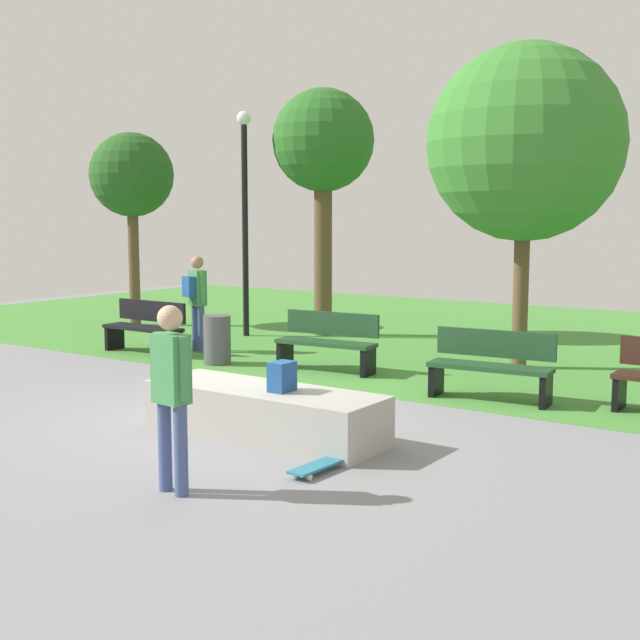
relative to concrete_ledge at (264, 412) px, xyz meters
The scene contains 15 objects.
ground_plane 1.08m from the concrete_ledge, 147.64° to the left, with size 28.00×28.00×0.00m, color gray.
grass_lawn 8.55m from the concrete_ledge, 95.91° to the left, with size 26.60×12.12×0.01m, color #478C38.
concrete_ledge is the anchor object (origin of this frame).
backpack_on_ledge 0.51m from the concrete_ledge, ahead, with size 0.28×0.20×0.32m, color #1E4C8C.
skater_performing_trick 2.09m from the concrete_ledge, 75.15° to the right, with size 0.43×0.24×1.65m.
skateboard_by_ledge 1.40m from the concrete_ledge, 28.66° to the right, with size 0.24×0.81×0.08m.
park_bench_far_left 3.96m from the concrete_ledge, 114.05° to the left, with size 1.64×0.61×0.91m.
park_bench_by_oak 6.12m from the concrete_ledge, 148.33° to the left, with size 1.60×0.47×0.91m.
park_bench_near_lamppost 3.40m from the concrete_ledge, 67.36° to the left, with size 1.64×0.63×0.91m.
tree_slender_maple 8.60m from the concrete_ledge, 119.80° to the left, with size 2.02×2.02×4.89m.
tree_leaning_ash 6.48m from the concrete_ledge, 82.56° to the left, with size 3.03×3.03×5.03m.
tree_tall_oak 10.41m from the concrete_ledge, 145.02° to the left, with size 1.81×1.81×4.18m.
lamp_post 8.10m from the concrete_ledge, 131.18° to the left, with size 0.28×0.28×4.42m.
trash_bin 4.62m from the concrete_ledge, 138.00° to the left, with size 0.44×0.44×0.80m, color #4C4C51.
pedestrian_with_backpack 6.00m from the concrete_ledge, 140.00° to the left, with size 0.41×0.41×1.70m.
Camera 1 is at (6.46, -7.54, 2.42)m, focal length 46.88 mm.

